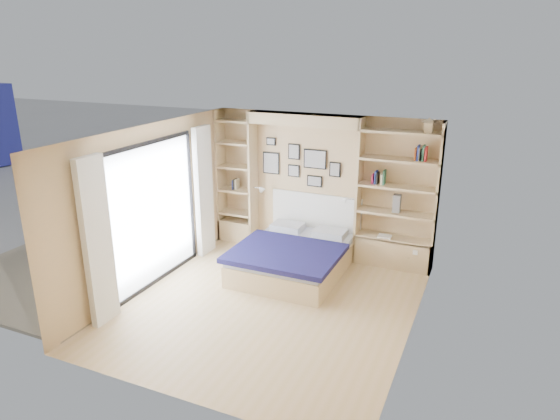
% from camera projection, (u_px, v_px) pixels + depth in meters
% --- Properties ---
extents(ground, '(4.50, 4.50, 0.00)m').
position_uv_depth(ground, '(270.00, 304.00, 7.28)').
color(ground, tan).
rests_on(ground, ground).
extents(room_shell, '(4.50, 4.50, 4.50)m').
position_uv_depth(room_shell, '(287.00, 202.00, 8.41)').
color(room_shell, tan).
rests_on(room_shell, ground).
extents(bed, '(1.69, 2.12, 1.07)m').
position_uv_depth(bed, '(294.00, 256.00, 8.25)').
color(bed, tan).
rests_on(bed, ground).
extents(photo_gallery, '(1.48, 0.02, 0.82)m').
position_uv_depth(photo_gallery, '(299.00, 163.00, 8.88)').
color(photo_gallery, black).
rests_on(photo_gallery, ground).
extents(reading_lamps, '(1.92, 0.12, 0.15)m').
position_uv_depth(reading_lamps, '(302.00, 194.00, 8.79)').
color(reading_lamps, silver).
rests_on(reading_lamps, ground).
extents(shelf_decor, '(3.56, 0.23, 2.03)m').
position_uv_depth(shelf_decor, '(387.00, 168.00, 8.11)').
color(shelf_decor, '#A6173D').
rests_on(shelf_decor, ground).
extents(deck, '(3.20, 4.00, 0.05)m').
position_uv_depth(deck, '(82.00, 263.00, 8.66)').
color(deck, '#776B57').
rests_on(deck, ground).
extents(deck_chair, '(0.53, 0.88, 0.87)m').
position_uv_depth(deck_chair, '(121.00, 222.00, 9.44)').
color(deck_chair, tan).
rests_on(deck_chair, ground).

